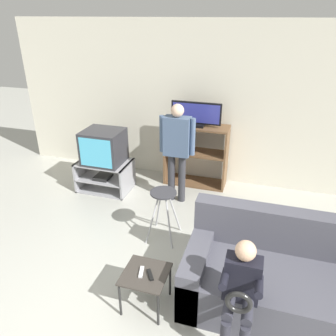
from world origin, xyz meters
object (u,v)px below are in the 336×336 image
object	(u,v)px
television_main	(104,147)
remote_control_black	(150,275)
tv_stand	(105,176)
folding_stool	(163,201)
remote_control_white	(141,272)
person_standing_adult	(177,145)
couch	(277,280)
person_seated_child	(241,289)
television_flat	(196,115)
media_shelf	(196,155)
snack_table	(145,277)

from	to	relation	value
television_main	remote_control_black	xyz separation A→B (m)	(1.52, -2.06, -0.34)
tv_stand	folding_stool	world-z (taller)	folding_stool
television_main	remote_control_white	world-z (taller)	television_main
remote_control_white	person_standing_adult	size ratio (longest dim) A/B	0.09
couch	person_seated_child	xyz separation A→B (m)	(-0.33, -0.54, 0.32)
remote_control_black	remote_control_white	xyz separation A→B (m)	(-0.09, 0.01, 0.00)
tv_stand	person_seated_child	bearing A→B (deg)	-42.71
television_main	remote_control_white	xyz separation A→B (m)	(1.42, -2.05, -0.34)
remote_control_white	couch	distance (m)	1.33
television_main	television_flat	size ratio (longest dim) A/B	0.76
television_main	television_flat	bearing A→B (deg)	24.67
television_flat	person_standing_adult	distance (m)	0.68
tv_stand	television_flat	world-z (taller)	television_flat
media_shelf	remote_control_white	size ratio (longest dim) A/B	7.17
tv_stand	snack_table	bearing A→B (deg)	-54.10
remote_control_black	person_seated_child	bearing A→B (deg)	-41.93
tv_stand	folding_stool	size ratio (longest dim) A/B	1.24
snack_table	television_flat	bearing A→B (deg)	92.84
television_main	remote_control_black	bearing A→B (deg)	-53.67
couch	tv_stand	bearing A→B (deg)	148.59
folding_stool	remote_control_white	size ratio (longest dim) A/B	4.68
television_main	person_standing_adult	bearing A→B (deg)	0.45
remote_control_white	person_standing_adult	bearing A→B (deg)	83.42
tv_stand	folding_stool	bearing A→B (deg)	-35.78
television_main	person_standing_adult	world-z (taller)	person_standing_adult
tv_stand	media_shelf	distance (m)	1.54
remote_control_black	person_standing_adult	size ratio (longest dim) A/B	0.09
tv_stand	couch	xyz separation A→B (m)	(2.71, -1.65, 0.06)
media_shelf	snack_table	bearing A→B (deg)	-87.56
media_shelf	television_main	bearing A→B (deg)	-154.52
tv_stand	television_main	world-z (taller)	television_main
tv_stand	remote_control_black	bearing A→B (deg)	-53.29
remote_control_white	folding_stool	bearing A→B (deg)	83.92
media_shelf	remote_control_white	world-z (taller)	media_shelf
person_standing_adult	television_main	bearing A→B (deg)	-179.55
tv_stand	couch	world-z (taller)	couch
media_shelf	person_seated_child	world-z (taller)	person_seated_child
remote_control_white	couch	bearing A→B (deg)	4.74
tv_stand	person_standing_adult	world-z (taller)	person_standing_adult
folding_stool	couch	size ratio (longest dim) A/B	0.38
folding_stool	person_standing_adult	xyz separation A→B (m)	(-0.10, 0.95, 0.39)
remote_control_white	person_standing_adult	xyz separation A→B (m)	(-0.23, 2.06, 0.50)
folding_stool	remote_control_black	bearing A→B (deg)	-78.52
tv_stand	person_seated_child	distance (m)	3.26
television_main	person_standing_adult	size ratio (longest dim) A/B	0.40
television_flat	folding_stool	xyz separation A→B (m)	(-0.04, -1.55, -0.68)
television_main	media_shelf	size ratio (longest dim) A/B	0.58
television_flat	couch	bearing A→B (deg)	-59.06
remote_control_black	remote_control_white	bearing A→B (deg)	140.58
tv_stand	snack_table	size ratio (longest dim) A/B	1.95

